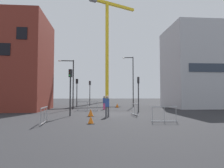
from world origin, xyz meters
name	(u,v)px	position (x,y,z in m)	size (l,w,h in m)	color
ground	(117,114)	(0.00, 0.00, 0.00)	(160.00, 160.00, 0.00)	#28282B
brick_building	(12,64)	(-12.31, 5.75, 5.68)	(8.34, 7.98, 11.36)	maroon
office_block	(212,68)	(15.20, 8.85, 5.92)	(13.14, 8.26, 11.83)	#B7B7BC
construction_crane	(108,38)	(0.99, 34.00, 17.40)	(13.11, 7.11, 27.72)	yellow
streetlamp_tall	(132,78)	(3.52, 11.05, 4.53)	(1.67, 0.41, 7.79)	black
streetlamp_short	(71,79)	(-5.28, 6.67, 3.86)	(2.03, 0.24, 6.39)	black
traffic_light_far	(138,88)	(2.56, 1.88, 2.57)	(0.30, 0.39, 3.81)	#2D2D30
traffic_light_corner	(70,85)	(-4.30, -1.55, 2.77)	(0.33, 0.39, 4.14)	#232326
traffic_light_island	(77,88)	(-4.94, 11.06, 2.85)	(0.36, 0.37, 4.28)	black
traffic_light_crosswalk	(90,89)	(-3.11, 14.87, 2.84)	(0.35, 0.39, 4.25)	#2D2D30
pedestrian_walking	(104,102)	(-0.99, 6.11, 0.99)	(0.34, 0.34, 1.70)	#D14C8C
pedestrian_waiting	(107,104)	(-1.07, -2.67, 1.06)	(0.34, 0.34, 1.81)	#4C4C51
safety_barrier_mid_span	(87,106)	(-3.02, 3.81, 0.56)	(2.51, 0.42, 1.08)	gray
safety_barrier_right_run	(135,109)	(1.48, -1.49, 0.56)	(0.23, 1.93, 1.08)	#9EA0A5
safety_barrier_left_run	(164,114)	(2.62, -6.14, 0.56)	(1.81, 0.13, 1.08)	#9EA0A5
safety_barrier_rear	(44,115)	(-5.34, -6.21, 0.56)	(0.20, 2.18, 1.08)	gray
traffic_cone_on_verge	(91,120)	(-2.34, -6.37, 0.24)	(0.51, 0.51, 0.51)	black
traffic_cone_striped	(117,106)	(1.07, 9.73, 0.29)	(0.63, 0.63, 0.63)	black
traffic_cone_by_barrier	(91,113)	(-2.47, -1.99, 0.30)	(0.64, 0.64, 0.64)	black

